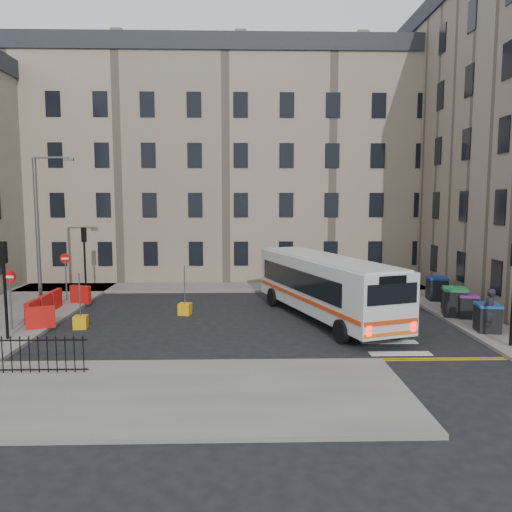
{
  "coord_description": "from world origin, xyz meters",
  "views": [
    {
      "loc": [
        -2.1,
        -24.67,
        5.94
      ],
      "look_at": [
        -1.42,
        1.51,
        3.0
      ],
      "focal_mm": 35.0,
      "sensor_mm": 36.0,
      "label": 1
    }
  ],
  "objects_px": {
    "wheelie_bin_c": "(454,302)",
    "bollard_chevron": "(81,322)",
    "wheelie_bin_b": "(467,306)",
    "streetlamp": "(37,231)",
    "wheelie_bin_a": "(488,317)",
    "wheelie_bin_e": "(437,288)",
    "wheelie_bin_d": "(454,299)",
    "bollard_yellow": "(185,309)",
    "bus": "(325,284)",
    "pedestrian": "(489,311)"
  },
  "relations": [
    {
      "from": "streetlamp",
      "to": "wheelie_bin_b",
      "type": "distance_m",
      "value": 22.46
    },
    {
      "from": "wheelie_bin_e",
      "to": "bollard_yellow",
      "type": "distance_m",
      "value": 14.62
    },
    {
      "from": "wheelie_bin_c",
      "to": "wheelie_bin_e",
      "type": "distance_m",
      "value": 4.07
    },
    {
      "from": "wheelie_bin_a",
      "to": "wheelie_bin_e",
      "type": "distance_m",
      "value": 7.05
    },
    {
      "from": "wheelie_bin_b",
      "to": "pedestrian",
      "type": "relative_size",
      "value": 0.63
    },
    {
      "from": "wheelie_bin_e",
      "to": "pedestrian",
      "type": "relative_size",
      "value": 0.68
    },
    {
      "from": "streetlamp",
      "to": "bollard_yellow",
      "type": "xyz_separation_m",
      "value": [
        7.86,
        -1.12,
        -4.04
      ]
    },
    {
      "from": "wheelie_bin_e",
      "to": "wheelie_bin_b",
      "type": "bearing_deg",
      "value": -85.87
    },
    {
      "from": "wheelie_bin_a",
      "to": "wheelie_bin_d",
      "type": "bearing_deg",
      "value": 95.45
    },
    {
      "from": "streetlamp",
      "to": "bollard_chevron",
      "type": "distance_m",
      "value": 6.47
    },
    {
      "from": "wheelie_bin_e",
      "to": "bollard_chevron",
      "type": "height_order",
      "value": "wheelie_bin_e"
    },
    {
      "from": "wheelie_bin_b",
      "to": "wheelie_bin_e",
      "type": "height_order",
      "value": "wheelie_bin_e"
    },
    {
      "from": "wheelie_bin_a",
      "to": "pedestrian",
      "type": "xyz_separation_m",
      "value": [
        -0.13,
        -0.37,
        0.37
      ]
    },
    {
      "from": "bus",
      "to": "pedestrian",
      "type": "xyz_separation_m",
      "value": [
        6.63,
        -3.36,
        -0.64
      ]
    },
    {
      "from": "streetlamp",
      "to": "pedestrian",
      "type": "height_order",
      "value": "streetlamp"
    },
    {
      "from": "pedestrian",
      "to": "bollard_chevron",
      "type": "distance_m",
      "value": 18.36
    },
    {
      "from": "pedestrian",
      "to": "wheelie_bin_e",
      "type": "bearing_deg",
      "value": -124.04
    },
    {
      "from": "wheelie_bin_a",
      "to": "wheelie_bin_d",
      "type": "relative_size",
      "value": 1.08
    },
    {
      "from": "wheelie_bin_c",
      "to": "wheelie_bin_e",
      "type": "relative_size",
      "value": 1.15
    },
    {
      "from": "bollard_yellow",
      "to": "wheelie_bin_a",
      "type": "bearing_deg",
      "value": -16.88
    },
    {
      "from": "streetlamp",
      "to": "wheelie_bin_a",
      "type": "relative_size",
      "value": 6.42
    },
    {
      "from": "wheelie_bin_c",
      "to": "bollard_yellow",
      "type": "height_order",
      "value": "wheelie_bin_c"
    },
    {
      "from": "bus",
      "to": "wheelie_bin_c",
      "type": "distance_m",
      "value": 6.63
    },
    {
      "from": "bus",
      "to": "wheelie_bin_b",
      "type": "height_order",
      "value": "bus"
    },
    {
      "from": "wheelie_bin_a",
      "to": "bus",
      "type": "bearing_deg",
      "value": 165.83
    },
    {
      "from": "wheelie_bin_a",
      "to": "wheelie_bin_e",
      "type": "xyz_separation_m",
      "value": [
        0.48,
        7.03,
        0.06
      ]
    },
    {
      "from": "streetlamp",
      "to": "wheelie_bin_a",
      "type": "xyz_separation_m",
      "value": [
        21.71,
        -5.33,
        -3.56
      ]
    },
    {
      "from": "wheelie_bin_e",
      "to": "wheelie_bin_d",
      "type": "bearing_deg",
      "value": -86.85
    },
    {
      "from": "streetlamp",
      "to": "wheelie_bin_d",
      "type": "distance_m",
      "value": 22.34
    },
    {
      "from": "wheelie_bin_c",
      "to": "bus",
      "type": "bearing_deg",
      "value": -163.26
    },
    {
      "from": "wheelie_bin_b",
      "to": "wheelie_bin_e",
      "type": "relative_size",
      "value": 0.92
    },
    {
      "from": "bollard_chevron",
      "to": "pedestrian",
      "type": "bearing_deg",
      "value": -5.94
    },
    {
      "from": "wheelie_bin_e",
      "to": "bollard_chevron",
      "type": "bearing_deg",
      "value": -157.09
    },
    {
      "from": "bus",
      "to": "pedestrian",
      "type": "bearing_deg",
      "value": -44.9
    },
    {
      "from": "bollard_chevron",
      "to": "bus",
      "type": "bearing_deg",
      "value": 7.15
    },
    {
      "from": "bus",
      "to": "bollard_yellow",
      "type": "xyz_separation_m",
      "value": [
        -7.09,
        1.22,
        -1.48
      ]
    },
    {
      "from": "wheelie_bin_c",
      "to": "bollard_chevron",
      "type": "bearing_deg",
      "value": -158.86
    },
    {
      "from": "wheelie_bin_a",
      "to": "wheelie_bin_b",
      "type": "xyz_separation_m",
      "value": [
        0.29,
        2.61,
        -0.04
      ]
    },
    {
      "from": "streetlamp",
      "to": "wheelie_bin_d",
      "type": "bearing_deg",
      "value": -2.68
    },
    {
      "from": "bollard_chevron",
      "to": "wheelie_bin_e",
      "type": "bearing_deg",
      "value": 16.27
    },
    {
      "from": "streetlamp",
      "to": "bollard_chevron",
      "type": "bearing_deg",
      "value": -48.7
    },
    {
      "from": "wheelie_bin_c",
      "to": "bollard_yellow",
      "type": "relative_size",
      "value": 2.58
    },
    {
      "from": "streetlamp",
      "to": "bollard_chevron",
      "type": "relative_size",
      "value": 13.57
    },
    {
      "from": "wheelie_bin_b",
      "to": "pedestrian",
      "type": "height_order",
      "value": "pedestrian"
    },
    {
      "from": "wheelie_bin_e",
      "to": "pedestrian",
      "type": "height_order",
      "value": "pedestrian"
    },
    {
      "from": "wheelie_bin_c",
      "to": "pedestrian",
      "type": "bearing_deg",
      "value": -72.4
    },
    {
      "from": "bollard_chevron",
      "to": "wheelie_bin_b",
      "type": "bearing_deg",
      "value": 3.32
    },
    {
      "from": "bus",
      "to": "wheelie_bin_b",
      "type": "xyz_separation_m",
      "value": [
        7.05,
        -0.37,
        -1.04
      ]
    },
    {
      "from": "bus",
      "to": "wheelie_bin_d",
      "type": "relative_size",
      "value": 9.82
    },
    {
      "from": "wheelie_bin_b",
      "to": "wheelie_bin_c",
      "type": "distance_m",
      "value": 0.65
    }
  ]
}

